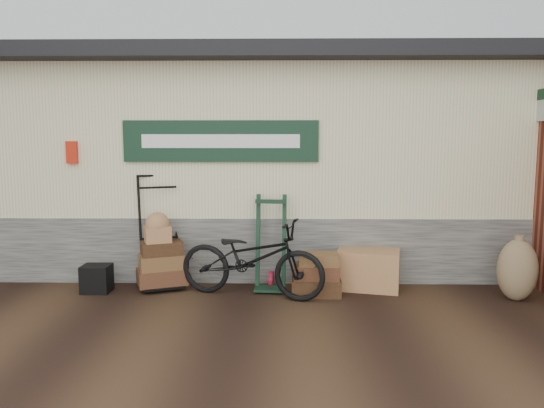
{
  "coord_description": "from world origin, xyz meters",
  "views": [
    {
      "loc": [
        0.5,
        -6.11,
        2.02
      ],
      "look_at": [
        0.38,
        0.9,
        1.12
      ],
      "focal_mm": 35.0,
      "sensor_mm": 36.0,
      "label": 1
    }
  ],
  "objects_px": {
    "wicker_hamper": "(368,269)",
    "suitcase_stack": "(316,274)",
    "green_barrow": "(271,243)",
    "black_trunk": "(97,279)",
    "porter_trolley": "(159,230)",
    "bicycle": "(252,254)"
  },
  "relations": [
    {
      "from": "wicker_hamper",
      "to": "suitcase_stack",
      "type": "bearing_deg",
      "value": -157.33
    },
    {
      "from": "suitcase_stack",
      "to": "wicker_hamper",
      "type": "relative_size",
      "value": 0.78
    },
    {
      "from": "green_barrow",
      "to": "wicker_hamper",
      "type": "xyz_separation_m",
      "value": [
        1.3,
        0.06,
        -0.36
      ]
    },
    {
      "from": "green_barrow",
      "to": "black_trunk",
      "type": "bearing_deg",
      "value": -170.67
    },
    {
      "from": "porter_trolley",
      "to": "suitcase_stack",
      "type": "relative_size",
      "value": 2.46
    },
    {
      "from": "porter_trolley",
      "to": "wicker_hamper",
      "type": "xyz_separation_m",
      "value": [
        2.79,
        -0.07,
        -0.51
      ]
    },
    {
      "from": "green_barrow",
      "to": "suitcase_stack",
      "type": "bearing_deg",
      "value": -16.83
    },
    {
      "from": "black_trunk",
      "to": "porter_trolley",
      "type": "bearing_deg",
      "value": 21.43
    },
    {
      "from": "green_barrow",
      "to": "suitcase_stack",
      "type": "height_order",
      "value": "green_barrow"
    },
    {
      "from": "green_barrow",
      "to": "suitcase_stack",
      "type": "xyz_separation_m",
      "value": [
        0.59,
        -0.24,
        -0.35
      ]
    },
    {
      "from": "bicycle",
      "to": "green_barrow",
      "type": "bearing_deg",
      "value": -19.09
    },
    {
      "from": "suitcase_stack",
      "to": "bicycle",
      "type": "relative_size",
      "value": 0.33
    },
    {
      "from": "wicker_hamper",
      "to": "green_barrow",
      "type": "bearing_deg",
      "value": -177.32
    },
    {
      "from": "suitcase_stack",
      "to": "wicker_hamper",
      "type": "height_order",
      "value": "suitcase_stack"
    },
    {
      "from": "green_barrow",
      "to": "suitcase_stack",
      "type": "distance_m",
      "value": 0.72
    },
    {
      "from": "porter_trolley",
      "to": "green_barrow",
      "type": "relative_size",
      "value": 1.23
    },
    {
      "from": "wicker_hamper",
      "to": "bicycle",
      "type": "height_order",
      "value": "bicycle"
    },
    {
      "from": "wicker_hamper",
      "to": "bicycle",
      "type": "xyz_separation_m",
      "value": [
        -1.53,
        -0.39,
        0.29
      ]
    },
    {
      "from": "wicker_hamper",
      "to": "bicycle",
      "type": "relative_size",
      "value": 0.42
    },
    {
      "from": "porter_trolley",
      "to": "suitcase_stack",
      "type": "distance_m",
      "value": 2.17
    },
    {
      "from": "porter_trolley",
      "to": "black_trunk",
      "type": "relative_size",
      "value": 4.3
    },
    {
      "from": "wicker_hamper",
      "to": "black_trunk",
      "type": "bearing_deg",
      "value": -176.36
    }
  ]
}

